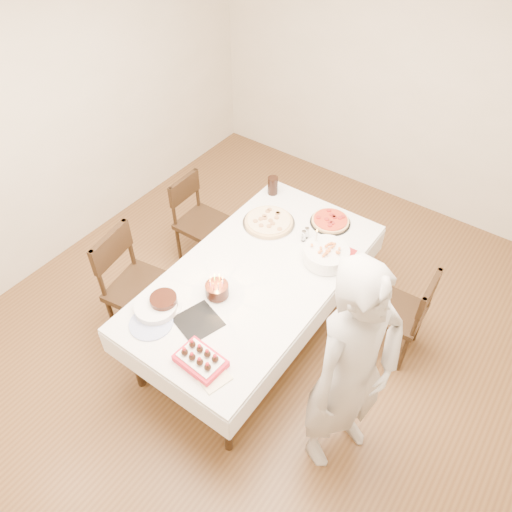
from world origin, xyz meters
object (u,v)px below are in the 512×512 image
Objects in this scene: pasta_bowl at (326,255)px; chair_right_savory at (396,311)px; chair_left_dessert at (142,289)px; birthday_cake at (217,287)px; cola_glass at (273,185)px; strawberry_box at (200,360)px; person at (352,374)px; pizza_pepperoni at (330,221)px; pizza_white at (269,222)px; chair_left_savory at (203,224)px; taper_candle at (316,241)px; layer_cake at (164,302)px; dining_table at (256,305)px.

chair_right_savory is at bearing 11.37° from pasta_bowl.
birthday_cake is at bearing -176.64° from chair_left_dessert.
cola_glass is 1.87m from strawberry_box.
person is 1.57m from pizza_pepperoni.
birthday_cake is at bearing -80.18° from pizza_white.
person reaches higher than chair_left_savory.
pizza_white is 0.51m from taper_candle.
strawberry_box is at bearing 129.11° from chair_left_savory.
taper_candle is 0.79× the size of strawberry_box.
taper_candle reaches higher than layer_cake.
pasta_bowl is (-0.60, -0.12, 0.37)m from chair_right_savory.
pizza_pepperoni is at bearing 156.97° from chair_right_savory.
person is 5.67× the size of strawberry_box.
taper_candle is (1.01, 0.96, 0.37)m from chair_left_dessert.
chair_right_savory is 1.91m from chair_left_savory.
chair_left_dessert is at bearing 160.59° from layer_cake.
birthday_cake is 0.59m from strawberry_box.
pasta_bowl reaches higher than pizza_pepperoni.
strawberry_box is (-0.86, -0.41, -0.11)m from person.
taper_candle is at bearing -146.08° from chair_left_dessert.
layer_cake is (-0.50, -1.49, 0.03)m from pizza_pepperoni.
chair_left_dessert is 1.65m from pizza_pepperoni.
dining_table is at bearing 101.93° from strawberry_box.
pizza_pepperoni reaches higher than dining_table.
layer_cake is at bearing -85.33° from cola_glass.
person reaches higher than layer_cake.
person is (1.98, -0.91, 0.45)m from chair_left_savory.
layer_cake reaches higher than pizza_white.
pizza_pepperoni is 2.01× the size of birthday_cake.
birthday_cake reaches higher than strawberry_box.
cola_glass is at bearing 150.41° from pasta_bowl.
strawberry_box is (1.12, -1.32, 0.34)m from chair_left_savory.
person reaches higher than cola_glass.
pasta_bowl is (-0.68, 0.88, -0.09)m from person.
chair_left_savory is at bearing 154.11° from dining_table.
layer_cake is 1.44× the size of birthday_cake.
chair_right_savory reaches higher than pizza_white.
chair_left_savory is (-0.94, 0.46, 0.07)m from dining_table.
chair_left_savory is 0.88× the size of chair_left_dessert.
pizza_pepperoni is at bearing 77.42° from birthday_cake.
pizza_pepperoni is 1.40× the size of layer_cake.
chair_left_dessert is 2.89× the size of pasta_bowl.
chair_left_dessert is 2.30× the size of pizza_white.
layer_cake is (-1.30, -1.20, 0.36)m from chair_right_savory.
chair_left_savory is at bearing -89.12° from chair_left_dessert.
layer_cake is (-0.34, -0.65, 0.42)m from dining_table.
cola_glass is (-1.50, 1.35, -0.07)m from person.
taper_candle is (1.19, 0.00, 0.43)m from chair_left_savory.
chair_right_savory is at bearing 60.86° from strawberry_box.
pasta_bowl is 0.14m from taper_candle.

